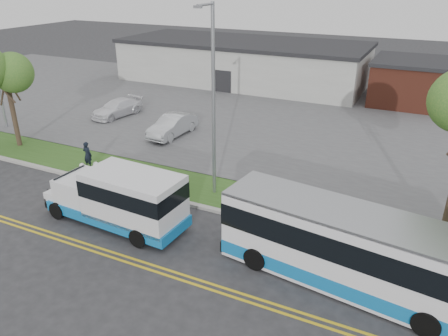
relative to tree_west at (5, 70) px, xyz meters
The scene contains 17 objects.
ground 13.43m from the tree_west, 14.93° to the right, with size 140.00×140.00×0.00m, color #28282B.
lane_line_north 14.83m from the tree_west, 30.43° to the right, with size 70.00×0.12×0.01m, color gold.
lane_line_south 14.97m from the tree_west, 31.49° to the right, with size 70.00×0.12×0.01m, color gold.
curb 13.19m from the tree_west, ahead, with size 80.00×0.30×0.15m, color #9E9B93.
verge 13.03m from the tree_west, ahead, with size 80.00×3.30×0.10m, color #2C4C19.
parking_lot 18.98m from the tree_west, 48.99° to the left, with size 80.00×25.00×0.10m, color #4C4C4F.
commercial_building 24.72m from the tree_west, 75.85° to the left, with size 25.40×10.40×4.35m.
brick_wing 32.19m from the tree_west, 45.38° to the left, with size 6.30×7.30×3.90m.
tree_west is the anchor object (origin of this frame).
streetlight_near 15.01m from the tree_west, ahead, with size 0.35×1.53×9.50m.
shuttle_bus 14.12m from the tree_west, 21.68° to the right, with size 7.27×2.73×2.74m.
transit_bus 24.04m from the tree_west, 11.65° to the right, with size 11.02×3.88×2.99m.
pedestrian 8.05m from the tree_west, ahead, with size 0.59×0.39×1.63m, color black.
parked_car_a 11.20m from the tree_west, 36.44° to the left, with size 1.57×4.49×1.48m, color #AFB2B6.
parked_car_b 9.42m from the tree_west, 77.47° to the left, with size 1.83×4.50×1.31m, color white.
grocery_bag_left 8.20m from the tree_west, ahead, with size 0.32×0.32×0.32m, color white.
grocery_bag_right 8.63m from the tree_west, ahead, with size 0.32×0.32×0.32m, color white.
Camera 1 is at (12.47, -15.56, 10.78)m, focal length 35.00 mm.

